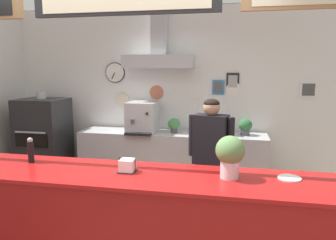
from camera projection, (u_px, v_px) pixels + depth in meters
back_wall_assembly at (174, 91)px, 5.13m from camera, size 5.53×2.69×2.87m
service_counter at (121, 232)px, 2.76m from camera, size 4.16×0.68×1.06m
back_prep_counter at (171, 162)px, 5.08m from camera, size 2.88×0.55×0.92m
pizza_oven at (44, 143)px, 5.23m from camera, size 0.71×0.69×1.52m
shop_worker at (210, 161)px, 3.72m from camera, size 0.52×0.30×1.57m
espresso_machine at (143, 117)px, 5.03m from camera, size 0.44×0.56×0.47m
potted_sage at (174, 125)px, 4.97m from camera, size 0.19×0.19×0.23m
potted_thyme at (245, 126)px, 4.80m from camera, size 0.20×0.20×0.24m
condiment_plate at (289, 178)px, 2.52m from camera, size 0.18×0.18×0.01m
napkin_holder at (127, 166)px, 2.69m from camera, size 0.14×0.14×0.12m
basil_vase at (230, 155)px, 2.52m from camera, size 0.23×0.23×0.34m
pepper_grinder at (31, 150)px, 2.94m from camera, size 0.05×0.05×0.23m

